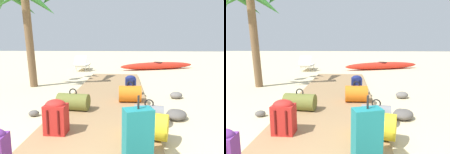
# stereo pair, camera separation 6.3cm
# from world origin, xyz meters

# --- Properties ---
(ground_plane) EXTENTS (60.00, 60.00, 0.00)m
(ground_plane) POSITION_xyz_m (0.00, 3.15, 0.00)
(ground_plane) COLOR beige
(boardwalk) EXTENTS (1.94, 7.88, 0.08)m
(boardwalk) POSITION_xyz_m (0.00, 3.94, 0.04)
(boardwalk) COLOR #9E7A51
(boardwalk) RESTS_ON ground
(backpack_red) EXTENTS (0.34, 0.28, 0.54)m
(backpack_red) POSITION_xyz_m (-0.59, 1.87, 0.36)
(backpack_red) COLOR red
(backpack_red) RESTS_ON boardwalk
(suitcase_teal) EXTENTS (0.37, 0.28, 0.80)m
(suitcase_teal) POSITION_xyz_m (0.61, 1.19, 0.41)
(suitcase_teal) COLOR #197A7F
(suitcase_teal) RESTS_ON boardwalk
(duffel_bag_yellow) EXTENTS (0.67, 0.53, 0.50)m
(duffel_bag_yellow) POSITION_xyz_m (0.79, 1.81, 0.27)
(duffel_bag_yellow) COLOR gold
(duffel_bag_yellow) RESTS_ON boardwalk
(duffel_bag_olive) EXTENTS (0.68, 0.42, 0.46)m
(duffel_bag_olive) POSITION_xyz_m (-0.61, 2.97, 0.25)
(duffel_bag_olive) COLOR olive
(duffel_bag_olive) RESTS_ON boardwalk
(duffel_bag_grey) EXTENTS (0.54, 0.35, 0.41)m
(duffel_bag_grey) POSITION_xyz_m (0.88, 2.45, 0.23)
(duffel_bag_grey) COLOR slate
(duffel_bag_grey) RESTS_ON boardwalk
(backpack_navy) EXTENTS (0.28, 0.22, 0.53)m
(backpack_navy) POSITION_xyz_m (0.59, 4.25, 0.36)
(backpack_navy) COLOR navy
(backpack_navy) RESTS_ON boardwalk
(duffel_bag_orange) EXTENTS (0.53, 0.40, 0.49)m
(duffel_bag_orange) POSITION_xyz_m (0.57, 3.65, 0.27)
(duffel_bag_orange) COLOR orange
(duffel_bag_orange) RESTS_ON boardwalk
(palm_tree_far_left) EXTENTS (2.01, 2.10, 3.37)m
(palm_tree_far_left) POSITION_xyz_m (-2.61, 5.36, 2.61)
(palm_tree_far_left) COLOR brown
(palm_tree_far_left) RESTS_ON ground
(lounge_chair) EXTENTS (0.61, 1.56, 0.78)m
(lounge_chair) POSITION_xyz_m (-1.85, 9.58, 0.33)
(lounge_chair) COLOR white
(lounge_chair) RESTS_ON ground
(kayak) EXTENTS (4.31, 2.17, 0.40)m
(kayak) POSITION_xyz_m (2.21, 10.24, 0.20)
(kayak) COLOR red
(kayak) RESTS_ON ground
(rock_left_mid) EXTENTS (0.24, 0.20, 0.12)m
(rock_left_mid) POSITION_xyz_m (-1.37, 2.76, 0.06)
(rock_left_mid) COLOR #5B5651
(rock_left_mid) RESTS_ON ground
(rock_right_near) EXTENTS (0.42, 0.38, 0.17)m
(rock_right_near) POSITION_xyz_m (1.80, 4.30, 0.09)
(rock_right_near) COLOR slate
(rock_right_near) RESTS_ON ground
(rock_right_far) EXTENTS (0.34, 0.34, 0.15)m
(rock_right_far) POSITION_xyz_m (1.45, 2.96, 0.07)
(rock_right_far) COLOR slate
(rock_right_far) RESTS_ON ground
(rock_right_mid) EXTENTS (0.56, 0.56, 0.19)m
(rock_right_mid) POSITION_xyz_m (1.45, 2.78, 0.09)
(rock_right_mid) COLOR #5B5651
(rock_right_mid) RESTS_ON ground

